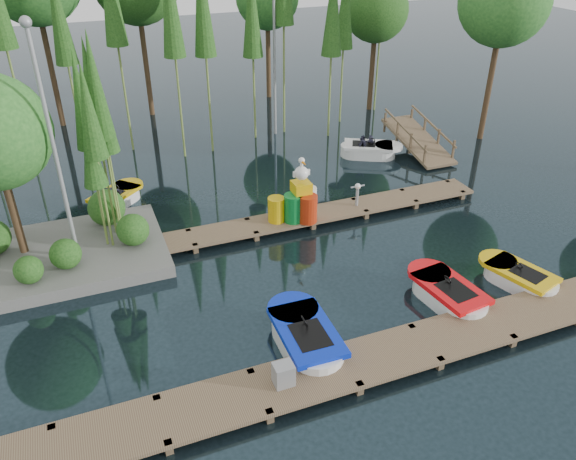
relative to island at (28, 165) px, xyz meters
name	(u,v)px	position (x,y,z in m)	size (l,w,h in m)	color
ground_plane	(279,273)	(6.30, -3.29, -3.18)	(90.00, 90.00, 0.00)	#1A2A31
near_dock	(347,367)	(6.30, -7.79, -2.95)	(18.00, 1.50, 0.50)	brown
far_dock	(280,222)	(7.30, -0.79, -2.95)	(15.00, 1.20, 0.50)	brown
island	(28,165)	(0.00, 0.00, 0.00)	(6.20, 4.20, 6.75)	#63635E
tree_screen	(130,7)	(4.26, 7.31, 2.93)	(34.42, 18.53, 10.31)	#432F1C
lamp_island	(51,134)	(0.80, -0.79, 1.08)	(0.30, 0.30, 7.25)	gray
lamp_rear	(274,42)	(10.30, 7.71, 1.08)	(0.30, 0.30, 7.25)	gray
ramp	(418,140)	(15.30, 3.21, -2.60)	(1.50, 3.94, 1.49)	brown
boat_blue	(306,338)	(5.77, -6.58, -2.90)	(1.40, 2.95, 0.98)	white
boat_red	(448,294)	(10.13, -6.32, -2.92)	(1.50, 2.79, 0.90)	white
boat_yellow_near	(519,278)	(12.53, -6.40, -2.95)	(1.74, 2.63, 0.81)	white
boat_yellow_far	(116,198)	(2.34, 3.04, -2.93)	(2.46, 2.41, 1.19)	white
boat_white_far	(369,150)	(13.13, 3.62, -2.90)	(2.92, 2.32, 1.26)	white
utility_cabinet	(284,374)	(4.71, -7.79, -2.61)	(0.45, 0.38, 0.54)	gray
yellow_barrel	(276,209)	(7.17, -0.79, -2.46)	(0.57, 0.57, 0.86)	gold
drum_cluster	(303,201)	(8.05, -0.95, -2.24)	(1.28, 1.17, 2.20)	#0C722A
seagull_post	(357,191)	(10.20, -0.79, -2.31)	(0.53, 0.29, 0.85)	gray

